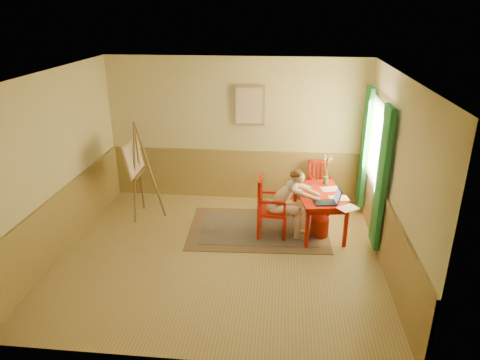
# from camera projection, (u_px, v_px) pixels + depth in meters

# --- Properties ---
(room) EXTENTS (5.04, 4.54, 2.84)m
(room) POSITION_uv_depth(u_px,v_px,m) (219.00, 171.00, 6.41)
(room) COLOR tan
(room) RESTS_ON ground
(wainscot) EXTENTS (5.00, 4.50, 1.00)m
(wainscot) POSITION_uv_depth(u_px,v_px,m) (227.00, 204.00, 7.48)
(wainscot) COLOR olive
(wainscot) RESTS_ON room
(window) EXTENTS (0.12, 2.01, 2.20)m
(window) POSITION_uv_depth(u_px,v_px,m) (374.00, 156.00, 7.22)
(window) COLOR white
(window) RESTS_ON room
(wall_portrait) EXTENTS (0.60, 0.05, 0.76)m
(wall_portrait) POSITION_uv_depth(u_px,v_px,m) (249.00, 106.00, 8.24)
(wall_portrait) COLOR #A18A58
(wall_portrait) RESTS_ON room
(rug) EXTENTS (2.48, 1.72, 0.02)m
(rug) POSITION_uv_depth(u_px,v_px,m) (258.00, 229.00, 7.69)
(rug) COLOR #8C7251
(rug) RESTS_ON room
(table) EXTENTS (0.90, 1.30, 0.72)m
(table) POSITION_uv_depth(u_px,v_px,m) (320.00, 198.00, 7.40)
(table) COLOR red
(table) RESTS_ON room
(chair_left) EXTENTS (0.49, 0.47, 1.04)m
(chair_left) POSITION_uv_depth(u_px,v_px,m) (269.00, 207.00, 7.32)
(chair_left) COLOR red
(chair_left) RESTS_ON room
(chair_back) EXTENTS (0.49, 0.50, 0.91)m
(chair_back) POSITION_uv_depth(u_px,v_px,m) (320.00, 185.00, 8.41)
(chair_back) COLOR red
(chair_back) RESTS_ON room
(figure) EXTENTS (0.89, 0.39, 1.21)m
(figure) POSITION_uv_depth(u_px,v_px,m) (288.00, 200.00, 7.23)
(figure) COLOR beige
(figure) RESTS_ON room
(laptop) EXTENTS (0.43, 0.30, 0.24)m
(laptop) POSITION_uv_depth(u_px,v_px,m) (329.00, 200.00, 6.98)
(laptop) COLOR #1E2338
(laptop) RESTS_ON table
(papers) EXTENTS (1.08, 1.14, 0.00)m
(papers) POSITION_uv_depth(u_px,v_px,m) (329.00, 195.00, 7.27)
(papers) COLOR white
(papers) RESTS_ON table
(vase) EXTENTS (0.18, 0.26, 0.53)m
(vase) POSITION_uv_depth(u_px,v_px,m) (326.00, 171.00, 7.66)
(vase) COLOR #3F724C
(vase) RESTS_ON table
(wastebasket) EXTENTS (0.32, 0.32, 0.33)m
(wastebasket) POSITION_uv_depth(u_px,v_px,m) (320.00, 227.00, 7.42)
(wastebasket) COLOR #B8200D
(wastebasket) RESTS_ON room
(easel) EXTENTS (0.61, 0.80, 1.81)m
(easel) POSITION_uv_depth(u_px,v_px,m) (135.00, 161.00, 7.81)
(easel) COLOR brown
(easel) RESTS_ON room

